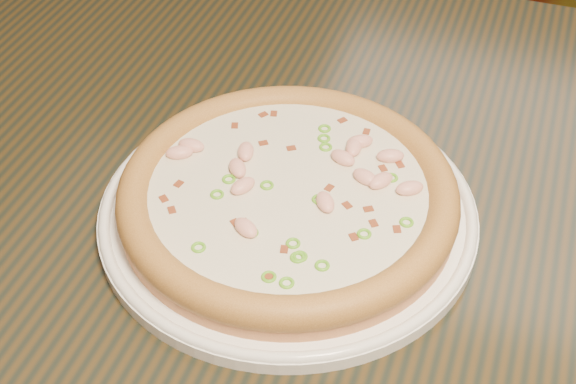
% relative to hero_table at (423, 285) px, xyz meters
% --- Properties ---
extents(hero_table, '(1.20, 0.80, 0.75)m').
position_rel_hero_table_xyz_m(hero_table, '(0.00, 0.00, 0.00)').
color(hero_table, black).
rests_on(hero_table, ground).
extents(plate, '(0.32, 0.32, 0.02)m').
position_rel_hero_table_xyz_m(plate, '(-0.12, -0.05, 0.11)').
color(plate, white).
rests_on(plate, hero_table).
extents(pizza, '(0.29, 0.29, 0.03)m').
position_rel_hero_table_xyz_m(pizza, '(-0.12, -0.05, 0.13)').
color(pizza, tan).
rests_on(pizza, plate).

